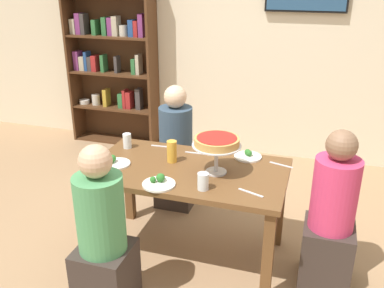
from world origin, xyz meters
TOP-DOWN VIEW (x-y plane):
  - ground_plane at (0.00, 0.00)m, footprint 12.00×12.00m
  - rear_partition at (0.00, 2.20)m, footprint 8.00×0.12m
  - dining_table at (0.00, 0.00)m, footprint 1.42×0.80m
  - bookshelf at (-1.62, 2.01)m, footprint 1.10×0.30m
  - diner_head_east at (1.02, -0.01)m, footprint 0.34×0.34m
  - diner_far_left at (-0.34, 0.71)m, footprint 0.34×0.34m
  - diner_near_left at (-0.34, -0.68)m, footprint 0.34×0.34m
  - deep_dish_pizza_stand at (0.21, -0.01)m, footprint 0.34×0.34m
  - salad_plate_near_diner at (-0.11, -0.29)m, footprint 0.22×0.22m
  - salad_plate_far_diner at (0.38, 0.32)m, footprint 0.21×0.21m
  - salad_plate_spare at (-0.53, -0.10)m, footprint 0.20×0.20m
  - beer_glass_amber_tall at (-0.15, 0.07)m, footprint 0.07×0.07m
  - water_glass_clear_near at (-0.59, -0.31)m, footprint 0.07×0.07m
  - water_glass_clear_far at (-0.58, 0.22)m, footprint 0.07×0.07m
  - water_glass_clear_spare at (0.19, -0.27)m, footprint 0.07×0.07m
  - cutlery_fork_near at (-0.32, 0.32)m, footprint 0.18×0.03m
  - cutlery_knife_near at (-0.02, 0.27)m, footprint 0.18×0.02m
  - cutlery_fork_far at (0.50, -0.23)m, footprint 0.17×0.08m
  - cutlery_knife_far at (0.64, 0.25)m, footprint 0.18×0.07m

SIDE VIEW (x-z plane):
  - ground_plane at x=0.00m, z-range 0.00..0.00m
  - diner_head_east at x=1.02m, z-range -0.08..1.07m
  - diner_far_left at x=-0.34m, z-range -0.08..1.07m
  - diner_near_left at x=-0.34m, z-range -0.08..1.07m
  - dining_table at x=0.00m, z-range 0.26..1.00m
  - cutlery_fork_near at x=-0.32m, z-range 0.74..0.74m
  - cutlery_knife_near at x=-0.02m, z-range 0.74..0.74m
  - cutlery_fork_far at x=0.50m, z-range 0.74..0.74m
  - cutlery_knife_far at x=0.64m, z-range 0.74..0.74m
  - salad_plate_far_diner at x=0.38m, z-range 0.72..0.79m
  - salad_plate_near_diner at x=-0.11m, z-range 0.72..0.79m
  - salad_plate_spare at x=-0.53m, z-range 0.72..0.80m
  - water_glass_clear_near at x=-0.59m, z-range 0.74..0.84m
  - water_glass_clear_spare at x=0.19m, z-range 0.74..0.85m
  - water_glass_clear_far at x=-0.58m, z-range 0.74..0.86m
  - beer_glass_amber_tall at x=-0.15m, z-range 0.74..0.90m
  - deep_dish_pizza_stand at x=0.21m, z-range 0.83..1.10m
  - bookshelf at x=-1.62m, z-range 0.04..2.25m
  - rear_partition at x=0.00m, z-range 0.00..2.80m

